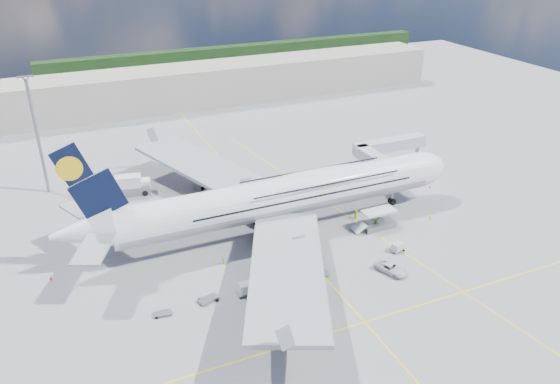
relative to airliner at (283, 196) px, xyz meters
name	(u,v)px	position (x,y,z in m)	size (l,w,h in m)	color
ground	(305,254)	(-0.26, -10.00, -6.87)	(300.00, 300.00, 0.00)	gray
taxi_line_main	(305,254)	(-0.26, -10.00, -6.86)	(0.25, 220.00, 0.01)	yellow
taxi_line_cross	(365,322)	(-0.26, -30.00, -6.86)	(120.00, 0.25, 0.01)	yellow
taxi_line_diag	(345,214)	(13.74, 0.00, -6.86)	(0.25, 100.00, 0.01)	yellow
airliner	(283,196)	(0.00, 0.00, 0.00)	(77.26, 79.15, 23.71)	white
jet_bridge	(384,152)	(29.55, 10.94, -0.02)	(18.80, 12.10, 8.50)	#B7B7BC
cargo_loader	(377,222)	(16.56, -7.11, -5.62)	(8.53, 3.20, 3.67)	silver
light_mast	(37,134)	(-40.26, 35.00, 6.34)	(3.00, 0.70, 25.50)	gray
terminal	(173,88)	(-0.26, 85.00, -0.87)	(180.00, 16.00, 12.00)	#B2AD9E
tree_line	(243,55)	(39.74, 130.00, -2.87)	(160.00, 6.00, 8.00)	#193814
dolly_row_a	(247,288)	(-13.67, -16.65, -5.78)	(3.23, 1.75, 2.03)	gray
dolly_row_b	(208,299)	(-19.79, -15.95, -6.51)	(3.51, 2.66, 0.46)	gray
dolly_row_c	(305,268)	(-2.35, -14.48, -6.53)	(3.41, 2.72, 0.44)	gray
dolly_back	(163,313)	(-26.94, -16.39, -6.56)	(2.87, 1.78, 0.40)	gray
dolly_nose_far	(398,247)	(15.26, -15.76, -5.99)	(2.88, 2.07, 1.64)	gray
dolly_nose_near	(319,273)	(-0.96, -16.74, -6.50)	(3.65, 2.69, 0.48)	gray
baggage_tug	(295,267)	(-3.99, -13.75, -6.19)	(2.72, 1.92, 1.55)	silver
catering_truck_inner	(206,180)	(-8.19, 23.70, -5.26)	(6.16, 3.90, 3.41)	gray
catering_truck_outer	(132,186)	(-23.63, 26.21, -4.79)	(7.84, 4.00, 4.47)	gray
service_van	(391,268)	(10.47, -20.81, -6.09)	(2.58, 5.60, 1.56)	silver
crew_nose	(430,217)	(27.61, -8.97, -5.99)	(0.64, 0.42, 1.76)	#C3FF1A
crew_loader	(375,224)	(16.12, -7.09, -5.93)	(0.91, 0.71, 1.87)	#BEED19
crew_wing	(223,260)	(-14.42, -7.12, -6.01)	(1.01, 0.42, 1.72)	#D0F619
crew_van	(356,214)	(14.75, -2.27, -5.94)	(0.91, 0.59, 1.86)	#C3FB1A
crew_tug	(289,277)	(-6.22, -16.28, -6.10)	(1.00, 0.57, 1.54)	#D6EF19
cone_nose	(430,187)	(36.94, 3.11, -6.56)	(0.50, 0.50, 0.64)	#FF410D
cone_wing_left_inner	(252,196)	(-0.62, 14.91, -6.62)	(0.40, 0.40, 0.51)	#FF410D
cone_wing_left_outer	(223,193)	(-6.04, 18.37, -6.62)	(0.40, 0.40, 0.51)	#FF410D
cone_wing_right_inner	(269,271)	(-8.25, -12.60, -6.63)	(0.38, 0.38, 0.48)	#FF410D
cone_wing_right_outer	(299,321)	(-9.10, -26.11, -6.58)	(0.47, 0.47, 0.60)	#FF410D
cone_tail	(51,278)	(-41.75, -0.18, -6.57)	(0.48, 0.48, 0.62)	#FF410D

